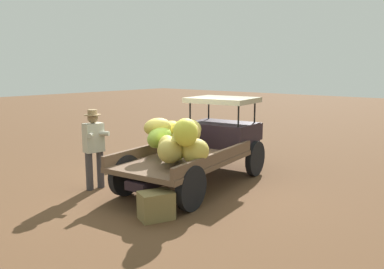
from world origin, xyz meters
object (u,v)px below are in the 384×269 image
object	(u,v)px
farmer	(94,144)
wooden_crate	(156,205)
truck	(201,142)
loose_banana_bunch	(109,164)

from	to	relation	value
farmer	wooden_crate	world-z (taller)	farmer
truck	farmer	bearing A→B (deg)	134.01
truck	farmer	size ratio (longest dim) A/B	2.70
farmer	truck	bearing A→B (deg)	59.35
wooden_crate	farmer	bearing A→B (deg)	80.90
farmer	wooden_crate	xyz separation A→B (m)	(-0.35, -2.21, -0.73)
truck	farmer	world-z (taller)	truck
wooden_crate	loose_banana_bunch	distance (m)	3.60
farmer	loose_banana_bunch	size ratio (longest dim) A/B	3.16
loose_banana_bunch	wooden_crate	bearing A→B (deg)	-115.16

